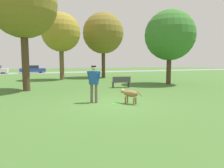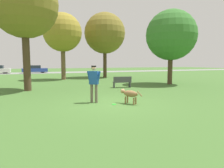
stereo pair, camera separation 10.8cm
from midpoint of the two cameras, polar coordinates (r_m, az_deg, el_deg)
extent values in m
plane|color=#426B2D|center=(9.21, -0.30, -5.67)|extent=(120.00, 120.00, 0.00)
cube|color=gray|center=(39.33, -17.91, 3.09)|extent=(120.00, 6.00, 0.01)
cylinder|color=#665B4C|center=(9.40, -4.20, -2.73)|extent=(0.18, 0.18, 0.87)
cylinder|color=#665B4C|center=(9.47, -5.49, -2.68)|extent=(0.18, 0.18, 0.87)
cube|color=#1E4C93|center=(9.35, -4.89, 1.81)|extent=(0.46, 0.42, 0.62)
cylinder|color=#1E4C93|center=(9.28, -3.53, 1.79)|extent=(0.23, 0.20, 0.62)
cylinder|color=#1E4C93|center=(9.43, -6.22, 1.83)|extent=(0.23, 0.20, 0.62)
sphere|color=tan|center=(9.33, -4.91, 4.59)|extent=(0.31, 0.31, 0.22)
cylinder|color=black|center=(9.33, -4.92, 5.06)|extent=(0.32, 0.32, 0.06)
ellipsoid|color=olive|center=(9.15, 5.68, -2.77)|extent=(0.60, 0.80, 0.30)
ellipsoid|color=tan|center=(9.27, 4.63, -2.96)|extent=(0.26, 0.24, 0.16)
sphere|color=tan|center=(9.39, 3.43, -2.01)|extent=(0.29, 0.29, 0.21)
cylinder|color=olive|center=(9.27, 4.19, -4.59)|extent=(0.09, 0.09, 0.32)
cylinder|color=olive|center=(9.40, 4.78, -4.44)|extent=(0.09, 0.09, 0.32)
cylinder|color=olive|center=(9.01, 6.58, -4.92)|extent=(0.09, 0.09, 0.32)
cylinder|color=olive|center=(9.14, 7.15, -4.77)|extent=(0.09, 0.09, 0.32)
cylinder|color=olive|center=(8.88, 8.24, -2.78)|extent=(0.16, 0.26, 0.23)
cylinder|color=#33D838|center=(9.04, 0.90, -5.82)|extent=(0.21, 0.21, 0.02)
torus|color=#33D838|center=(9.04, 0.90, -5.82)|extent=(0.21, 0.21, 0.02)
cylinder|color=brown|center=(22.87, -13.61, 5.75)|extent=(0.48, 0.48, 3.60)
sphere|color=olive|center=(23.11, -13.83, 14.15)|extent=(4.20, 4.20, 4.20)
cylinder|color=#4C3826|center=(18.25, 16.42, 4.08)|extent=(0.41, 0.41, 2.62)
sphere|color=#38752D|center=(18.39, 16.70, 13.22)|extent=(4.31, 4.31, 4.31)
cylinder|color=#4C3826|center=(14.47, -23.02, 6.14)|extent=(0.47, 0.47, 4.02)
sphere|color=olive|center=(14.95, -23.64, 20.25)|extent=(4.37, 4.37, 4.37)
cylinder|color=#4C3826|center=(25.63, -1.92, 5.99)|extent=(0.45, 0.45, 3.65)
sphere|color=olive|center=(25.89, -1.95, 14.30)|extent=(5.11, 5.11, 5.11)
cylinder|color=black|center=(40.30, -27.93, 3.21)|extent=(0.67, 0.23, 0.66)
cylinder|color=black|center=(38.71, -28.23, 3.10)|extent=(0.67, 0.23, 0.66)
cube|color=#284293|center=(39.30, -21.15, 3.75)|extent=(4.46, 1.86, 0.65)
cube|color=#232D38|center=(39.27, -21.37, 4.60)|extent=(2.34, 1.55, 0.54)
cylinder|color=black|center=(40.15, -19.32, 3.52)|extent=(0.61, 0.22, 0.61)
cylinder|color=black|center=(38.67, -19.11, 3.45)|extent=(0.61, 0.22, 0.61)
cylinder|color=black|center=(39.98, -23.10, 3.37)|extent=(0.61, 0.22, 0.61)
cylinder|color=black|center=(38.50, -23.03, 3.29)|extent=(0.61, 0.22, 0.61)
cube|color=#47474C|center=(15.15, 3.04, 0.56)|extent=(1.45, 0.63, 0.05)
cube|color=#47474C|center=(14.96, 3.24, 1.35)|extent=(1.39, 0.28, 0.40)
cube|color=#47474C|center=(15.01, 0.77, -0.33)|extent=(0.12, 0.36, 0.39)
cube|color=#47474C|center=(15.36, 5.26, -0.21)|extent=(0.12, 0.36, 0.39)
camera|label=1|loc=(0.05, -89.66, 0.04)|focal=32.00mm
camera|label=2|loc=(0.05, 90.34, -0.04)|focal=32.00mm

